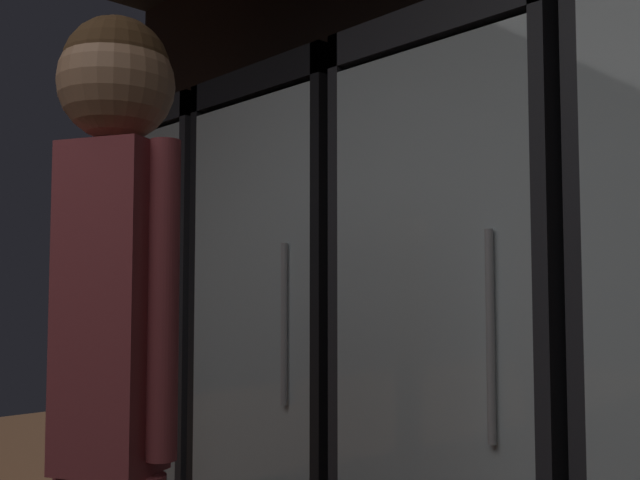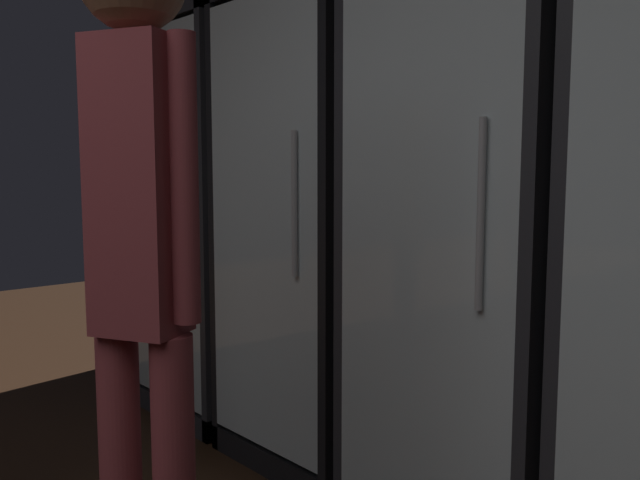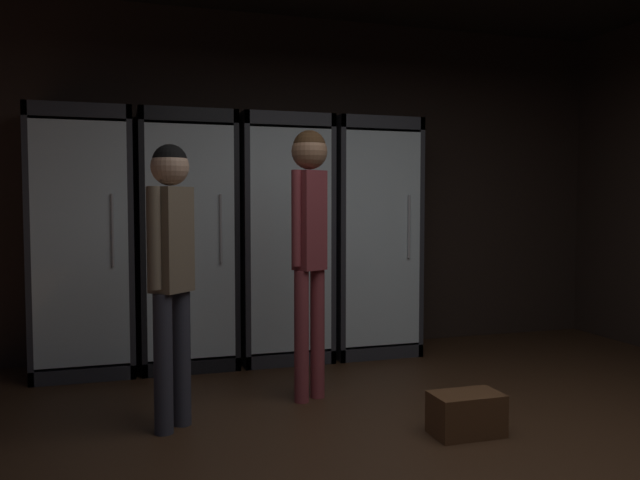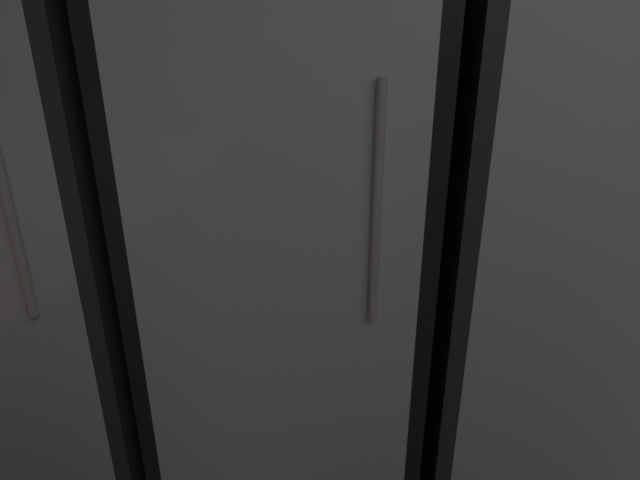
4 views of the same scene
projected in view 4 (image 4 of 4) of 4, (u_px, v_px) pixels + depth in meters
cooler_far_left at (21, 210)px, 1.35m from camera, size 0.71×0.61×1.92m
cooler_left at (287, 211)px, 1.34m from camera, size 0.71×0.61×1.92m
cooler_center at (555, 214)px, 1.33m from camera, size 0.71×0.61×1.92m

